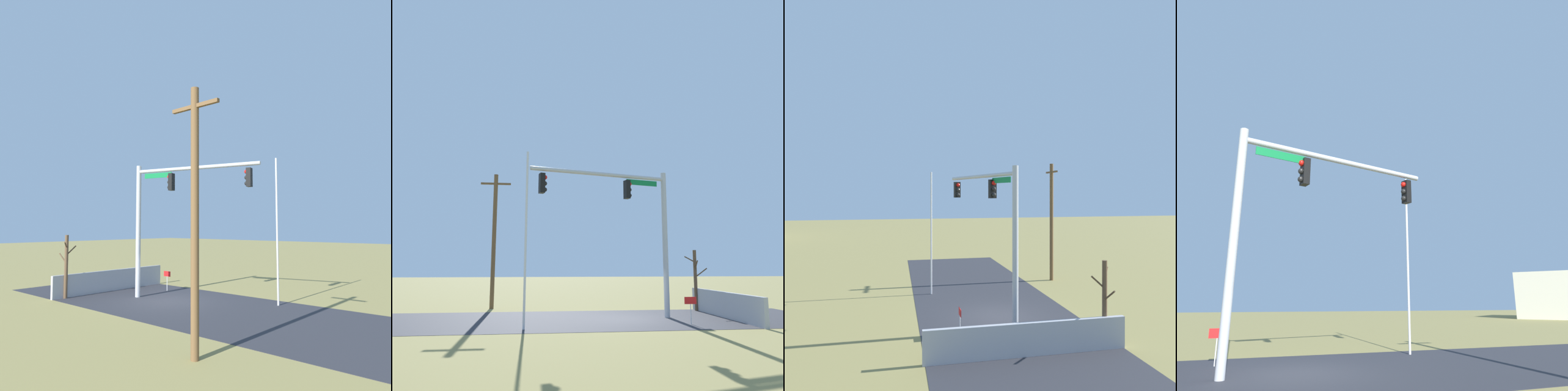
% 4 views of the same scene
% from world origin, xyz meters
% --- Properties ---
extents(ground_plane, '(160.00, 160.00, 0.00)m').
position_xyz_m(ground_plane, '(0.00, 0.00, 0.00)').
color(ground_plane, olive).
extents(road_surface, '(28.00, 8.00, 0.01)m').
position_xyz_m(road_surface, '(-4.00, 0.00, 0.01)').
color(road_surface, '#2D2D33').
rests_on(road_surface, ground_plane).
extents(sidewalk_corner, '(6.00, 6.00, 0.01)m').
position_xyz_m(sidewalk_corner, '(3.12, 0.33, 0.00)').
color(sidewalk_corner, '#B7B5AD').
rests_on(sidewalk_corner, ground_plane).
extents(retaining_fence, '(0.20, 8.13, 1.30)m').
position_xyz_m(retaining_fence, '(5.02, -0.04, 0.65)').
color(retaining_fence, '#A8A8AD').
rests_on(retaining_fence, ground_plane).
extents(signal_mast, '(7.28, 2.08, 7.57)m').
position_xyz_m(signal_mast, '(0.31, -0.14, 5.27)').
color(signal_mast, '#B2B5BA').
rests_on(signal_mast, ground_plane).
extents(flagpole, '(0.10, 0.10, 7.63)m').
position_xyz_m(flagpole, '(-5.10, -2.90, 3.82)').
color(flagpole, silver).
rests_on(flagpole, ground_plane).
extents(utility_pole, '(1.90, 0.26, 8.46)m').
position_xyz_m(utility_pole, '(-7.25, 5.99, 4.39)').
color(utility_pole, brown).
rests_on(utility_pole, ground_plane).
extents(bare_tree, '(1.27, 1.02, 3.55)m').
position_xyz_m(bare_tree, '(4.87, 3.27, 1.84)').
color(bare_tree, brown).
rests_on(bare_tree, ground_plane).
extents(open_sign, '(0.56, 0.04, 1.22)m').
position_xyz_m(open_sign, '(2.39, -2.29, 0.91)').
color(open_sign, silver).
rests_on(open_sign, ground_plane).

